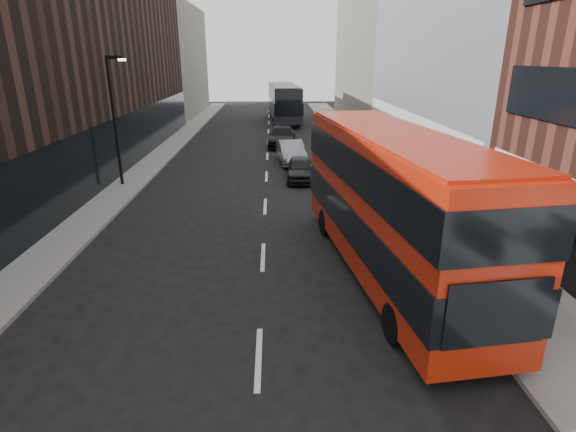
{
  "coord_description": "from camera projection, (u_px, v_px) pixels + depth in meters",
  "views": [
    {
      "loc": [
        0.41,
        -7.36,
        7.09
      ],
      "look_at": [
        0.86,
        5.52,
        2.5
      ],
      "focal_mm": 28.0,
      "sensor_mm": 36.0,
      "label": 1
    }
  ],
  "objects": [
    {
      "name": "car_c",
      "position": [
        282.0,
        136.0,
        37.55
      ],
      "size": [
        2.51,
        5.55,
        1.58
      ],
      "primitive_type": "imported",
      "rotation": [
        0.0,
        0.0,
        -0.06
      ],
      "color": "black",
      "rests_on": "ground"
    },
    {
      "name": "building_left_mid",
      "position": [
        118.0,
        58.0,
        34.82
      ],
      "size": [
        5.0,
        24.0,
        14.0
      ],
      "primitive_type": "cube",
      "color": "black",
      "rests_on": "ground"
    },
    {
      "name": "grey_bus",
      "position": [
        284.0,
        102.0,
        51.06
      ],
      "size": [
        3.65,
        12.82,
        4.09
      ],
      "rotation": [
        0.0,
        0.0,
        0.05
      ],
      "color": "black",
      "rests_on": "ground"
    },
    {
      "name": "ground",
      "position": [
        256.0,
        419.0,
        9.3
      ],
      "size": [
        140.0,
        140.0,
        0.0
      ],
      "primitive_type": "plane",
      "color": "black",
      "rests_on": "ground"
    },
    {
      "name": "building_left_far",
      "position": [
        176.0,
        62.0,
        55.7
      ],
      "size": [
        5.0,
        20.0,
        13.0
      ],
      "primitive_type": "cube",
      "color": "#69645C",
      "rests_on": "ground"
    },
    {
      "name": "building_modern_block",
      "position": [
        461.0,
        5.0,
        26.12
      ],
      "size": [
        5.03,
        22.0,
        20.0
      ],
      "color": "#ABB2B7",
      "rests_on": "ground"
    },
    {
      "name": "car_b",
      "position": [
        291.0,
        152.0,
        31.44
      ],
      "size": [
        2.12,
        4.84,
        1.55
      ],
      "primitive_type": "imported",
      "rotation": [
        0.0,
        0.0,
        0.1
      ],
      "color": "gray",
      "rests_on": "ground"
    },
    {
      "name": "building_victorian",
      "position": [
        374.0,
        31.0,
        47.85
      ],
      "size": [
        6.5,
        24.0,
        21.0
      ],
      "color": "#69645C",
      "rests_on": "ground"
    },
    {
      "name": "sidewalk_left",
      "position": [
        157.0,
        159.0,
        32.55
      ],
      "size": [
        2.0,
        80.0,
        0.15
      ],
      "primitive_type": "cube",
      "color": "slate",
      "rests_on": "ground"
    },
    {
      "name": "pedestrian",
      "position": [
        499.0,
        297.0,
        11.98
      ],
      "size": [
        0.76,
        0.73,
        1.76
      ],
      "primitive_type": "imported",
      "rotation": [
        0.0,
        0.0,
        3.83
      ],
      "color": "black",
      "rests_on": "sidewalk_right"
    },
    {
      "name": "red_bus",
      "position": [
        391.0,
        198.0,
        14.68
      ],
      "size": [
        4.32,
        12.34,
        4.89
      ],
      "rotation": [
        0.0,
        0.0,
        0.12
      ],
      "color": "#B11E0A",
      "rests_on": "ground"
    },
    {
      "name": "sidewalk_right",
      "position": [
        369.0,
        157.0,
        33.05
      ],
      "size": [
        3.0,
        80.0,
        0.15
      ],
      "primitive_type": "cube",
      "color": "slate",
      "rests_on": "ground"
    },
    {
      "name": "street_lamp",
      "position": [
        115.0,
        113.0,
        24.58
      ],
      "size": [
        1.06,
        0.22,
        7.0
      ],
      "color": "black",
      "rests_on": "sidewalk_left"
    },
    {
      "name": "car_a",
      "position": [
        301.0,
        168.0,
        27.15
      ],
      "size": [
        1.86,
        4.18,
        1.4
      ],
      "primitive_type": "imported",
      "rotation": [
        0.0,
        0.0,
        -0.05
      ],
      "color": "black",
      "rests_on": "ground"
    }
  ]
}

